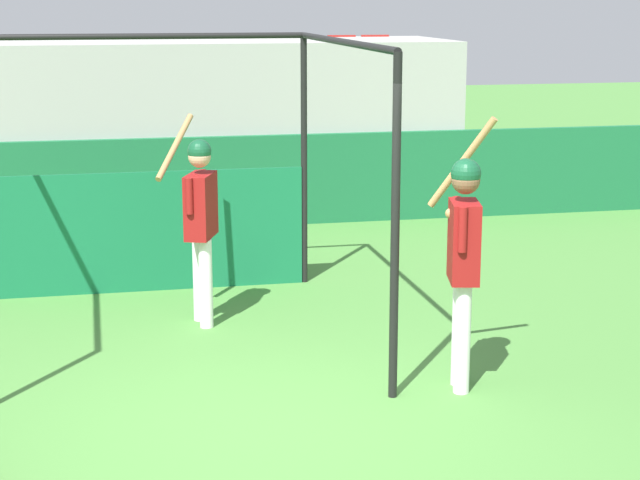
% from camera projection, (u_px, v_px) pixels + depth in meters
% --- Properties ---
extents(ground_plane, '(60.00, 60.00, 0.00)m').
position_uv_depth(ground_plane, '(269.00, 428.00, 7.95)').
color(ground_plane, '#477F38').
extents(outfield_wall, '(24.00, 0.12, 1.27)m').
position_uv_depth(outfield_wall, '(183.00, 183.00, 14.68)').
color(outfield_wall, '#196038').
rests_on(outfield_wall, ground).
extents(bleacher_section, '(8.15, 2.40, 2.55)m').
position_uv_depth(bleacher_section, '(175.00, 127.00, 15.74)').
color(bleacher_section, '#9E9E99').
rests_on(bleacher_section, ground).
extents(batting_cage, '(3.53, 3.71, 2.77)m').
position_uv_depth(batting_cage, '(149.00, 192.00, 10.80)').
color(batting_cage, black).
rests_on(batting_cage, ground).
extents(player_batter, '(0.62, 1.01, 1.99)m').
position_uv_depth(player_batter, '(200.00, 212.00, 10.27)').
color(player_batter, white).
rests_on(player_batter, ground).
extents(player_waiting, '(0.49, 0.80, 2.21)m').
position_uv_depth(player_waiting, '(463.00, 249.00, 8.52)').
color(player_waiting, white).
rests_on(player_waiting, ground).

